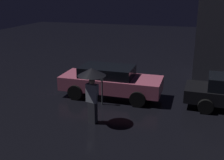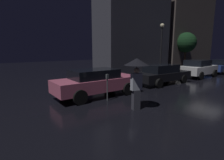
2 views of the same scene
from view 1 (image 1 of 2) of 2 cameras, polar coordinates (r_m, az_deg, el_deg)
The scene contains 3 objects.
parked_car_pink at distance 13.06m, azimuth -0.38°, elevation -0.13°, with size 4.67×1.94×1.46m.
pedestrian_with_umbrella at distance 10.18m, azimuth -4.10°, elevation -0.16°, with size 1.03×1.03×2.15m.
parking_meter at distance 12.10m, azimuth -2.02°, elevation -1.46°, with size 0.12×0.10×1.31m.
Camera 1 is at (-5.86, -10.54, 4.78)m, focal length 45.00 mm.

